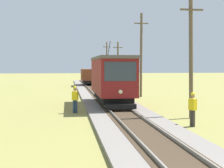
{
  "coord_description": "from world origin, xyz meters",
  "views": [
    {
      "loc": [
        -3.42,
        -5.37,
        3.13
      ],
      "look_at": [
        -0.23,
        17.03,
        1.83
      ],
      "focal_mm": 50.93,
      "sensor_mm": 36.0,
      "label": 1
    }
  ],
  "objects_px": {
    "second_worker": "(75,98)",
    "track_worker": "(193,108)",
    "utility_pole_far": "(118,64)",
    "utility_pole_distant": "(107,62)",
    "red_tram": "(112,78)",
    "freight_car": "(89,76)",
    "utility_pole_mid": "(141,54)",
    "utility_pole_near_tram": "(191,55)"
  },
  "relations": [
    {
      "from": "red_tram",
      "to": "utility_pole_near_tram",
      "type": "relative_size",
      "value": 1.16
    },
    {
      "from": "utility_pole_distant",
      "to": "second_worker",
      "type": "bearing_deg",
      "value": -100.29
    },
    {
      "from": "utility_pole_near_tram",
      "to": "track_worker",
      "type": "relative_size",
      "value": 4.11
    },
    {
      "from": "red_tram",
      "to": "utility_pole_near_tram",
      "type": "distance_m",
      "value": 7.37
    },
    {
      "from": "freight_car",
      "to": "utility_pole_mid",
      "type": "distance_m",
      "value": 18.64
    },
    {
      "from": "utility_pole_mid",
      "to": "utility_pole_far",
      "type": "relative_size",
      "value": 1.26
    },
    {
      "from": "utility_pole_mid",
      "to": "utility_pole_distant",
      "type": "xyz_separation_m",
      "value": [
        0.0,
        27.64,
        -0.4
      ]
    },
    {
      "from": "red_tram",
      "to": "second_worker",
      "type": "xyz_separation_m",
      "value": [
        -2.9,
        -3.15,
        -1.21
      ]
    },
    {
      "from": "utility_pole_mid",
      "to": "utility_pole_distant",
      "type": "height_order",
      "value": "utility_pole_mid"
    },
    {
      "from": "utility_pole_far",
      "to": "second_worker",
      "type": "relative_size",
      "value": 3.7
    },
    {
      "from": "utility_pole_near_tram",
      "to": "second_worker",
      "type": "xyz_separation_m",
      "value": [
        -6.83,
        2.9,
        -2.78
      ]
    },
    {
      "from": "track_worker",
      "to": "second_worker",
      "type": "xyz_separation_m",
      "value": [
        -5.86,
        5.61,
        0.0
      ]
    },
    {
      "from": "utility_pole_mid",
      "to": "utility_pole_far",
      "type": "xyz_separation_m",
      "value": [
        0.0,
        14.72,
        -0.87
      ]
    },
    {
      "from": "track_worker",
      "to": "utility_pole_mid",
      "type": "bearing_deg",
      "value": 61.04
    },
    {
      "from": "utility_pole_near_tram",
      "to": "utility_pole_far",
      "type": "distance_m",
      "value": 27.59
    },
    {
      "from": "utility_pole_near_tram",
      "to": "track_worker",
      "type": "distance_m",
      "value": 4.0
    },
    {
      "from": "second_worker",
      "to": "track_worker",
      "type": "bearing_deg",
      "value": 62.22
    },
    {
      "from": "utility_pole_distant",
      "to": "track_worker",
      "type": "xyz_separation_m",
      "value": [
        -0.97,
        -43.22,
        -2.88
      ]
    },
    {
      "from": "utility_pole_far",
      "to": "track_worker",
      "type": "height_order",
      "value": "utility_pole_far"
    },
    {
      "from": "second_worker",
      "to": "freight_car",
      "type": "bearing_deg",
      "value": -169.95
    },
    {
      "from": "red_tram",
      "to": "track_worker",
      "type": "xyz_separation_m",
      "value": [
        2.96,
        -8.75,
        -1.21
      ]
    },
    {
      "from": "utility_pole_mid",
      "to": "utility_pole_far",
      "type": "height_order",
      "value": "utility_pole_mid"
    },
    {
      "from": "red_tram",
      "to": "second_worker",
      "type": "bearing_deg",
      "value": -132.7
    },
    {
      "from": "red_tram",
      "to": "utility_pole_distant",
      "type": "height_order",
      "value": "utility_pole_distant"
    },
    {
      "from": "track_worker",
      "to": "second_worker",
      "type": "relative_size",
      "value": 1.0
    },
    {
      "from": "utility_pole_mid",
      "to": "track_worker",
      "type": "bearing_deg",
      "value": -93.55
    },
    {
      "from": "utility_pole_near_tram",
      "to": "track_worker",
      "type": "height_order",
      "value": "utility_pole_near_tram"
    },
    {
      "from": "utility_pole_far",
      "to": "second_worker",
      "type": "distance_m",
      "value": 25.73
    },
    {
      "from": "utility_pole_near_tram",
      "to": "track_worker",
      "type": "xyz_separation_m",
      "value": [
        -0.97,
        -2.71,
        -2.78
      ]
    },
    {
      "from": "freight_car",
      "to": "utility_pole_mid",
      "type": "relative_size",
      "value": 0.62
    },
    {
      "from": "red_tram",
      "to": "utility_pole_mid",
      "type": "bearing_deg",
      "value": 60.13
    },
    {
      "from": "utility_pole_distant",
      "to": "track_worker",
      "type": "bearing_deg",
      "value": -91.28
    },
    {
      "from": "freight_car",
      "to": "track_worker",
      "type": "xyz_separation_m",
      "value": [
        2.96,
        -33.6,
        -0.57
      ]
    },
    {
      "from": "utility_pole_mid",
      "to": "track_worker",
      "type": "xyz_separation_m",
      "value": [
        -0.97,
        -15.58,
        -3.28
      ]
    },
    {
      "from": "utility_pole_far",
      "to": "utility_pole_distant",
      "type": "bearing_deg",
      "value": 90.0
    },
    {
      "from": "utility_pole_distant",
      "to": "second_worker",
      "type": "distance_m",
      "value": 38.34
    },
    {
      "from": "freight_car",
      "to": "track_worker",
      "type": "bearing_deg",
      "value": -84.97
    },
    {
      "from": "utility_pole_far",
      "to": "second_worker",
      "type": "height_order",
      "value": "utility_pole_far"
    },
    {
      "from": "utility_pole_near_tram",
      "to": "utility_pole_far",
      "type": "bearing_deg",
      "value": 90.0
    },
    {
      "from": "track_worker",
      "to": "utility_pole_near_tram",
      "type": "bearing_deg",
      "value": 44.96
    },
    {
      "from": "utility_pole_distant",
      "to": "track_worker",
      "type": "distance_m",
      "value": 43.33
    },
    {
      "from": "red_tram",
      "to": "freight_car",
      "type": "bearing_deg",
      "value": 90.01
    }
  ]
}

